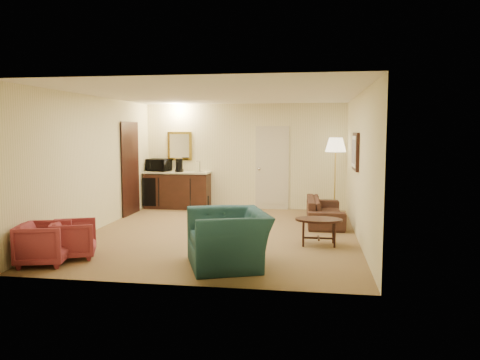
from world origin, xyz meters
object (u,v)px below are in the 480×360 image
object	(u,v)px
wetbar_cabinet	(178,190)
floor_lamp	(335,176)
microwave	(159,164)
coffee_table	(319,232)
teal_armchair	(228,229)
rose_chair_far	(44,241)
coffee_maker	(179,165)
waste_bin	(204,202)
sofa	(325,206)
rose_chair_near	(74,237)

from	to	relation	value
wetbar_cabinet	floor_lamp	xyz separation A→B (m)	(3.85, -0.32, 0.43)
microwave	coffee_table	bearing A→B (deg)	-26.26
coffee_table	floor_lamp	world-z (taller)	floor_lamp
teal_armchair	rose_chair_far	size ratio (longest dim) A/B	1.79
wetbar_cabinet	floor_lamp	size ratio (longest dim) A/B	0.92
teal_armchair	microwave	bearing A→B (deg)	-171.93
teal_armchair	coffee_table	xyz separation A→B (m)	(1.30, 1.44, -0.30)
floor_lamp	coffee_maker	world-z (taller)	floor_lamp
coffee_maker	waste_bin	bearing A→B (deg)	-6.71
floor_lamp	waste_bin	distance (m)	3.26
waste_bin	coffee_maker	size ratio (longest dim) A/B	1.03
teal_armchair	floor_lamp	bearing A→B (deg)	138.40
coffee_table	floor_lamp	xyz separation A→B (m)	(0.40, 3.01, 0.67)
sofa	microwave	xyz separation A→B (m)	(-4.10, 1.48, 0.75)
floor_lamp	coffee_maker	distance (m)	3.79
floor_lamp	waste_bin	world-z (taller)	floor_lamp
coffee_table	coffee_maker	bearing A→B (deg)	136.03
rose_chair_far	coffee_maker	xyz separation A→B (m)	(0.57, 5.05, 0.74)
coffee_table	rose_chair_far	bearing A→B (deg)	-155.61
floor_lamp	coffee_maker	size ratio (longest dim) A/B	5.46
sofa	microwave	world-z (taller)	microwave
rose_chair_near	waste_bin	distance (m)	4.74
rose_chair_far	microwave	distance (m)	5.23
floor_lamp	microwave	size ratio (longest dim) A/B	3.19
sofa	waste_bin	world-z (taller)	sofa
rose_chair_near	rose_chair_far	bearing A→B (deg)	125.92
teal_armchair	coffee_maker	size ratio (longest dim) A/B	3.72
waste_bin	coffee_maker	distance (m)	1.10
coffee_table	floor_lamp	bearing A→B (deg)	82.44
teal_armchair	microwave	world-z (taller)	microwave
coffee_maker	teal_armchair	bearing A→B (deg)	-73.33
wetbar_cabinet	waste_bin	size ratio (longest dim) A/B	4.86
wetbar_cabinet	coffee_maker	distance (m)	0.63
sofa	coffee_table	size ratio (longest dim) A/B	2.33
wetbar_cabinet	rose_chair_near	xyz separation A→B (m)	(-0.25, -4.72, -0.14)
coffee_maker	sofa	bearing A→B (deg)	-28.09
coffee_table	microwave	xyz separation A→B (m)	(-3.95, 3.39, 0.88)
coffee_maker	floor_lamp	bearing A→B (deg)	-10.89
teal_armchair	coffee_maker	distance (m)	5.17
sofa	teal_armchair	bearing A→B (deg)	155.01
coffee_table	waste_bin	bearing A→B (deg)	130.32
sofa	rose_chair_far	bearing A→B (deg)	130.49
wetbar_cabinet	sofa	xyz separation A→B (m)	(3.60, -1.42, -0.10)
sofa	coffee_table	xyz separation A→B (m)	(-0.15, -1.91, -0.13)
rose_chair_far	waste_bin	bearing A→B (deg)	-28.08
sofa	teal_armchair	distance (m)	3.65
wetbar_cabinet	microwave	world-z (taller)	microwave
wetbar_cabinet	rose_chair_far	world-z (taller)	wetbar_cabinet
rose_chair_far	coffee_maker	size ratio (longest dim) A/B	2.07
floor_lamp	rose_chair_near	bearing A→B (deg)	-132.98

